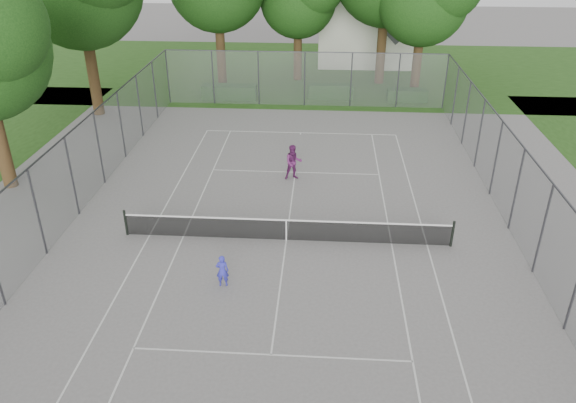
# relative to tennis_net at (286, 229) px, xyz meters

# --- Properties ---
(ground) EXTENTS (120.00, 120.00, 0.00)m
(ground) POSITION_rel_tennis_net_xyz_m (0.00, 0.00, -0.51)
(ground) COLOR slate
(ground) RESTS_ON ground
(grass_far) EXTENTS (60.00, 20.00, 0.00)m
(grass_far) POSITION_rel_tennis_net_xyz_m (0.00, 26.00, -0.51)
(grass_far) COLOR #234A15
(grass_far) RESTS_ON ground
(court_markings) EXTENTS (11.03, 23.83, 0.01)m
(court_markings) POSITION_rel_tennis_net_xyz_m (0.00, 0.00, -0.50)
(court_markings) COLOR silver
(court_markings) RESTS_ON ground
(tennis_net) EXTENTS (12.87, 0.10, 1.10)m
(tennis_net) POSITION_rel_tennis_net_xyz_m (0.00, 0.00, 0.00)
(tennis_net) COLOR black
(tennis_net) RESTS_ON ground
(perimeter_fence) EXTENTS (18.08, 34.08, 3.52)m
(perimeter_fence) POSITION_rel_tennis_net_xyz_m (0.00, 0.00, 1.30)
(perimeter_fence) COLOR #38383D
(perimeter_fence) RESTS_ON ground
(hedge_left) EXTENTS (3.70, 1.11, 0.93)m
(hedge_left) POSITION_rel_tennis_net_xyz_m (-5.16, 18.14, -0.05)
(hedge_left) COLOR #1A3F14
(hedge_left) RESTS_ON ground
(hedge_mid) EXTENTS (3.03, 0.86, 0.95)m
(hedge_mid) POSITION_rel_tennis_net_xyz_m (1.74, 18.70, -0.04)
(hedge_mid) COLOR #1A3F14
(hedge_mid) RESTS_ON ground
(hedge_right) EXTENTS (2.65, 0.97, 0.79)m
(hedge_right) POSITION_rel_tennis_net_xyz_m (6.87, 18.46, -0.11)
(hedge_right) COLOR #1A3F14
(hedge_right) RESTS_ON ground
(house) EXTENTS (8.05, 6.24, 10.02)m
(house) POSITION_rel_tennis_net_xyz_m (4.74, 29.27, 3.52)
(house) COLOR white
(house) RESTS_ON ground
(girl_player) EXTENTS (0.47, 0.33, 1.20)m
(girl_player) POSITION_rel_tennis_net_xyz_m (-1.98, -3.09, 0.09)
(girl_player) COLOR #3737CE
(girl_player) RESTS_ON ground
(woman_player) EXTENTS (0.96, 0.83, 1.72)m
(woman_player) POSITION_rel_tennis_net_xyz_m (-0.06, 5.67, 0.35)
(woman_player) COLOR #69235F
(woman_player) RESTS_ON ground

